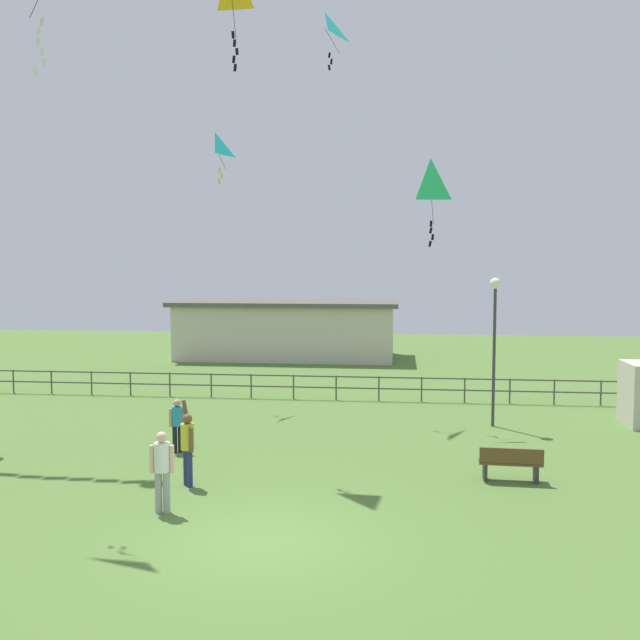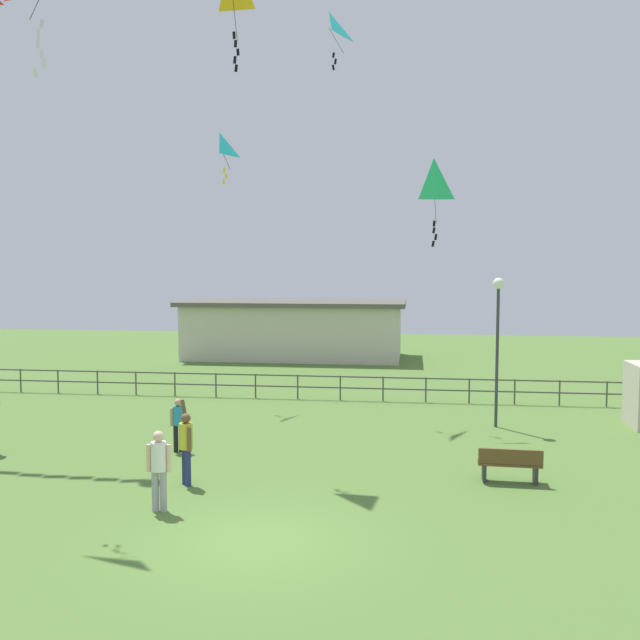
{
  "view_description": "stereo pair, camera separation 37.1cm",
  "coord_description": "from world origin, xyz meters",
  "px_view_note": "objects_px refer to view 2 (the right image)",
  "views": [
    {
      "loc": [
        2.48,
        -12.77,
        5.26
      ],
      "look_at": [
        0.4,
        5.88,
        3.75
      ],
      "focal_mm": 39.52,
      "sensor_mm": 36.0,
      "label": 1
    },
    {
      "loc": [
        2.85,
        -12.73,
        5.26
      ],
      "look_at": [
        0.4,
        5.88,
        3.75
      ],
      "focal_mm": 39.52,
      "sensor_mm": 36.0,
      "label": 2
    }
  ],
  "objects_px": {
    "lamppost": "(498,320)",
    "kite_4": "(434,184)",
    "kite_6": "(220,147)",
    "person_1": "(186,443)",
    "person_0": "(178,421)",
    "park_bench": "(510,464)",
    "person_3": "(159,465)",
    "kite_0": "(329,29)"
  },
  "relations": [
    {
      "from": "park_bench",
      "to": "person_0",
      "type": "height_order",
      "value": "person_0"
    },
    {
      "from": "park_bench",
      "to": "kite_0",
      "type": "bearing_deg",
      "value": 120.6
    },
    {
      "from": "person_1",
      "to": "kite_4",
      "type": "xyz_separation_m",
      "value": [
        5.94,
        8.0,
        6.87
      ]
    },
    {
      "from": "park_bench",
      "to": "kite_6",
      "type": "relative_size",
      "value": 0.79
    },
    {
      "from": "kite_0",
      "to": "kite_4",
      "type": "height_order",
      "value": "kite_0"
    },
    {
      "from": "lamppost",
      "to": "kite_6",
      "type": "bearing_deg",
      "value": 160.09
    },
    {
      "from": "kite_6",
      "to": "kite_4",
      "type": "bearing_deg",
      "value": -18.64
    },
    {
      "from": "person_0",
      "to": "person_1",
      "type": "height_order",
      "value": "person_1"
    },
    {
      "from": "person_1",
      "to": "park_bench",
      "type": "bearing_deg",
      "value": 8.64
    },
    {
      "from": "lamppost",
      "to": "person_3",
      "type": "bearing_deg",
      "value": -132.05
    },
    {
      "from": "person_0",
      "to": "kite_4",
      "type": "distance_m",
      "value": 11.25
    },
    {
      "from": "person_1",
      "to": "person_0",
      "type": "bearing_deg",
      "value": 112.38
    },
    {
      "from": "person_0",
      "to": "kite_4",
      "type": "xyz_separation_m",
      "value": [
        7.11,
        5.17,
        7.03
      ]
    },
    {
      "from": "person_1",
      "to": "person_3",
      "type": "relative_size",
      "value": 1.17
    },
    {
      "from": "kite_4",
      "to": "lamppost",
      "type": "bearing_deg",
      "value": -24.65
    },
    {
      "from": "person_3",
      "to": "kite_0",
      "type": "xyz_separation_m",
      "value": [
        2.16,
        12.25,
        12.81
      ]
    },
    {
      "from": "lamppost",
      "to": "park_bench",
      "type": "distance_m",
      "value": 6.63
    },
    {
      "from": "person_0",
      "to": "lamppost",
      "type": "bearing_deg",
      "value": 24.8
    },
    {
      "from": "lamppost",
      "to": "kite_4",
      "type": "xyz_separation_m",
      "value": [
        -2.05,
        0.94,
        4.43
      ]
    },
    {
      "from": "kite_4",
      "to": "person_0",
      "type": "bearing_deg",
      "value": -143.95
    },
    {
      "from": "person_1",
      "to": "kite_4",
      "type": "relative_size",
      "value": 0.71
    },
    {
      "from": "kite_4",
      "to": "kite_6",
      "type": "distance_m",
      "value": 8.64
    },
    {
      "from": "person_3",
      "to": "kite_6",
      "type": "distance_m",
      "value": 15.37
    },
    {
      "from": "park_bench",
      "to": "kite_0",
      "type": "xyz_separation_m",
      "value": [
        -5.49,
        9.29,
        13.35
      ]
    },
    {
      "from": "kite_0",
      "to": "kite_6",
      "type": "bearing_deg",
      "value": 176.52
    },
    {
      "from": "person_0",
      "to": "person_1",
      "type": "xyz_separation_m",
      "value": [
        1.17,
        -2.83,
        0.16
      ]
    },
    {
      "from": "person_1",
      "to": "person_3",
      "type": "xyz_separation_m",
      "value": [
        -0.0,
        -1.8,
        -0.02
      ]
    },
    {
      "from": "kite_0",
      "to": "kite_6",
      "type": "relative_size",
      "value": 1.08
    },
    {
      "from": "park_bench",
      "to": "person_3",
      "type": "relative_size",
      "value": 0.87
    },
    {
      "from": "person_0",
      "to": "kite_6",
      "type": "distance_m",
      "value": 11.86
    },
    {
      "from": "person_3",
      "to": "kite_4",
      "type": "height_order",
      "value": "kite_4"
    },
    {
      "from": "person_0",
      "to": "kite_6",
      "type": "height_order",
      "value": "kite_6"
    },
    {
      "from": "person_1",
      "to": "kite_6",
      "type": "relative_size",
      "value": 1.06
    },
    {
      "from": "lamppost",
      "to": "person_0",
      "type": "height_order",
      "value": "lamppost"
    },
    {
      "from": "person_3",
      "to": "park_bench",
      "type": "bearing_deg",
      "value": 21.19
    },
    {
      "from": "person_0",
      "to": "kite_6",
      "type": "xyz_separation_m",
      "value": [
        -0.9,
        7.87,
        8.82
      ]
    },
    {
      "from": "kite_6",
      "to": "person_3",
      "type": "bearing_deg",
      "value": -80.66
    },
    {
      "from": "person_0",
      "to": "park_bench",
      "type": "bearing_deg",
      "value": -10.72
    },
    {
      "from": "person_3",
      "to": "kite_4",
      "type": "relative_size",
      "value": 0.6
    },
    {
      "from": "lamppost",
      "to": "kite_6",
      "type": "height_order",
      "value": "kite_6"
    },
    {
      "from": "lamppost",
      "to": "kite_4",
      "type": "height_order",
      "value": "kite_4"
    },
    {
      "from": "park_bench",
      "to": "person_1",
      "type": "relative_size",
      "value": 0.75
    }
  ]
}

